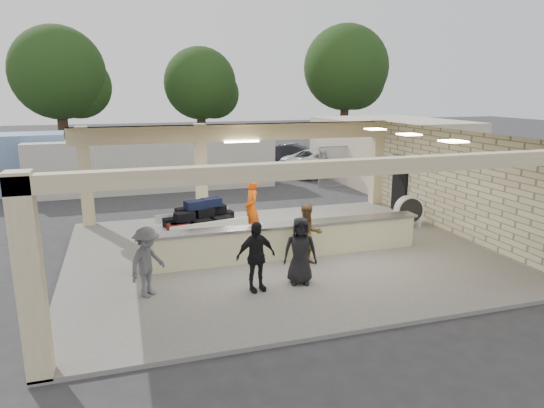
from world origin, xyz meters
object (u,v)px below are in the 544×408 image
object	(u,v)px
container_white	(156,164)
car_white_a	(326,161)
passenger_c	(147,262)
drum_fan	(409,210)
baggage_handler	(252,209)
baggage_counter	(285,241)
car_white_b	(378,154)
passenger_d	(300,251)
car_dark	(296,156)
passenger_b	(256,257)
luggage_cart	(200,221)
passenger_a	(308,235)

from	to	relation	value
container_white	car_white_a	bearing A→B (deg)	7.99
passenger_c	drum_fan	bearing A→B (deg)	-26.61
baggage_handler	passenger_c	xyz separation A→B (m)	(-3.43, -3.63, -0.14)
baggage_counter	drum_fan	distance (m)	5.39
baggage_counter	passenger_c	xyz separation A→B (m)	(-3.87, -1.57, 0.34)
car_white_b	passenger_d	bearing A→B (deg)	134.50
car_white_a	car_dark	world-z (taller)	car_dark
car_dark	baggage_counter	bearing A→B (deg)	-172.32
baggage_handler	passenger_d	xyz separation A→B (m)	(0.16, -3.96, -0.13)
drum_fan	baggage_handler	bearing A→B (deg)	-178.55
passenger_b	car_white_b	bearing A→B (deg)	43.06
passenger_d	container_white	size ratio (longest dim) A/B	0.15
drum_fan	car_dark	bearing A→B (deg)	91.44
car_white_a	container_white	distance (m)	9.71
drum_fan	car_white_a	distance (m)	11.34
car_white_a	car_dark	distance (m)	2.52
luggage_cart	passenger_a	xyz separation A→B (m)	(2.50, -2.54, 0.07)
drum_fan	passenger_d	size ratio (longest dim) A/B	0.65
container_white	luggage_cart	bearing A→B (deg)	-87.34
car_white_a	car_dark	bearing A→B (deg)	2.89
car_white_b	car_dark	distance (m)	5.43
passenger_c	container_white	bearing A→B (deg)	38.12
passenger_a	passenger_b	bearing A→B (deg)	-145.36
baggage_counter	car_dark	distance (m)	16.36
passenger_a	baggage_handler	bearing A→B (deg)	105.94
drum_fan	container_white	size ratio (longest dim) A/B	0.09
drum_fan	passenger_b	bearing A→B (deg)	-145.36
baggage_counter	container_white	bearing A→B (deg)	103.32
baggage_handler	passenger_a	distance (m)	2.93
passenger_a	passenger_d	xyz separation A→B (m)	(-0.65, -1.15, -0.01)
car_white_a	car_dark	xyz separation A→B (m)	(-0.96, 2.33, 0.01)
drum_fan	passenger_d	distance (m)	6.49
baggage_handler	car_dark	bearing A→B (deg)	152.26
passenger_b	passenger_c	size ratio (longest dim) A/B	1.02
passenger_b	car_white_b	world-z (taller)	passenger_b
baggage_handler	passenger_d	bearing A→B (deg)	0.26
passenger_d	car_white_a	size ratio (longest dim) A/B	0.32
baggage_counter	passenger_d	world-z (taller)	passenger_d
passenger_c	car_white_a	distance (m)	18.04
passenger_c	container_white	size ratio (longest dim) A/B	0.14
baggage_counter	passenger_b	size ratio (longest dim) A/B	4.86
luggage_cart	passenger_d	world-z (taller)	passenger_d
passenger_d	car_white_b	distance (m)	20.36
car_white_b	drum_fan	bearing A→B (deg)	143.84
passenger_c	car_dark	world-z (taller)	passenger_c
passenger_d	passenger_a	bearing A→B (deg)	76.17
baggage_handler	passenger_b	distance (m)	4.19
car_white_b	car_white_a	bearing A→B (deg)	102.39
baggage_handler	passenger_b	bearing A→B (deg)	-15.73
luggage_cart	passenger_d	xyz separation A→B (m)	(1.85, -3.69, 0.06)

